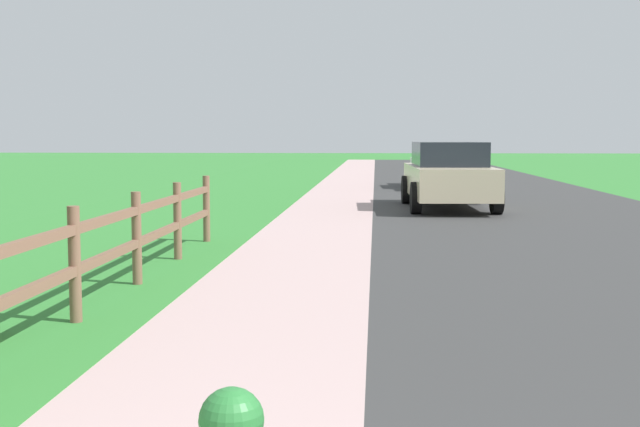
# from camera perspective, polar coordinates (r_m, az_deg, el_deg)

# --- Properties ---
(ground_plane) EXTENTS (120.00, 120.00, 0.00)m
(ground_plane) POSITION_cam_1_polar(r_m,az_deg,el_deg) (25.73, 3.77, 1.62)
(ground_plane) COLOR #317C32
(road_asphalt) EXTENTS (7.00, 66.00, 0.01)m
(road_asphalt) POSITION_cam_1_polar(r_m,az_deg,el_deg) (27.94, 10.98, 1.84)
(road_asphalt) COLOR #353535
(road_asphalt) RESTS_ON ground
(curb_concrete) EXTENTS (6.00, 66.00, 0.01)m
(curb_concrete) POSITION_cam_1_polar(r_m,az_deg,el_deg) (27.90, -2.39, 1.92)
(curb_concrete) COLOR #B89A98
(curb_concrete) RESTS_ON ground
(grass_verge) EXTENTS (5.00, 66.00, 0.00)m
(grass_verge) POSITION_cam_1_polar(r_m,az_deg,el_deg) (28.10, -5.44, 1.93)
(grass_verge) COLOR #317C32
(grass_verge) RESTS_ON ground
(rail_fence) EXTENTS (0.11, 11.59, 1.06)m
(rail_fence) POSITION_cam_1_polar(r_m,az_deg,el_deg) (7.66, -16.79, -2.85)
(rail_fence) COLOR brown
(rail_fence) RESTS_ON ground
(parked_suv_beige) EXTENTS (2.10, 4.64, 1.56)m
(parked_suv_beige) POSITION_cam_1_polar(r_m,az_deg,el_deg) (19.36, 8.96, 2.68)
(parked_suv_beige) COLOR #C6B793
(parked_suv_beige) RESTS_ON ground
(parked_car_white) EXTENTS (2.21, 4.56, 1.45)m
(parked_car_white) POSITION_cam_1_polar(r_m,az_deg,el_deg) (27.32, 8.66, 3.36)
(parked_car_white) COLOR white
(parked_car_white) RESTS_ON ground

